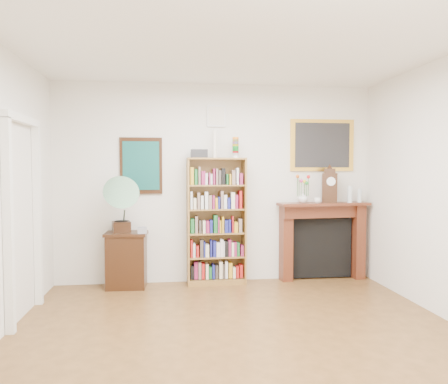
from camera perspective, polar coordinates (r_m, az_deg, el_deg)
The scene contains 15 objects.
room at distance 3.73m, azimuth 3.05°, elevation -0.12°, with size 4.51×5.01×2.81m.
door_casing at distance 5.12m, azimuth -24.68°, elevation -1.09°, with size 0.08×1.02×2.17m.
teal_poster at distance 6.16m, azimuth -10.78°, elevation 3.39°, with size 0.58×0.04×0.78m.
small_picture at distance 6.23m, azimuth -1.01°, elevation 9.90°, with size 0.26×0.04×0.30m.
gilt_painting at distance 6.54m, azimuth 12.69°, elevation 5.98°, with size 0.95×0.04×0.75m.
bookshelf at distance 6.07m, azimuth -1.02°, elevation -2.87°, with size 0.82×0.31×2.02m.
side_cabinet at distance 6.10m, azimuth -12.61°, elevation -8.65°, with size 0.55×0.40×0.75m, color black.
fireplace at distance 6.52m, azimuth 12.67°, elevation -5.39°, with size 1.35×0.43×1.12m.
gramophone at distance 5.91m, azimuth -13.43°, elevation -1.15°, with size 0.57×0.66×0.76m.
cd_stack at distance 5.89m, azimuth -10.64°, elevation -4.93°, with size 0.12×0.12×0.08m, color #ADAEBA.
mantel_clock at distance 6.42m, azimuth 13.61°, elevation 0.74°, with size 0.23×0.17×0.49m.
flower_vase at distance 6.34m, azimuth 10.25°, elevation -0.72°, with size 0.14×0.14×0.15m, color white.
teacup at distance 6.32m, azimuth 12.11°, elevation -1.08°, with size 0.10×0.10×0.08m, color white.
bottle_left at distance 6.52m, azimuth 16.11°, elevation -0.28°, with size 0.07×0.07×0.24m, color silver.
bottle_right at distance 6.60m, azimuth 17.29°, elevation -0.43°, with size 0.06×0.06×0.20m, color silver.
Camera 1 is at (-0.66, -3.67, 1.60)m, focal length 35.00 mm.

